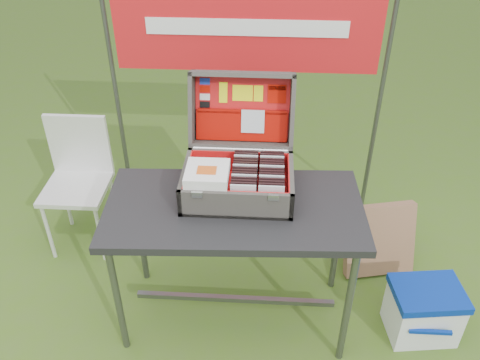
# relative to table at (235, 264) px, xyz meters

# --- Properties ---
(ground) EXTENTS (80.00, 80.00, 0.00)m
(ground) POSITION_rel_table_xyz_m (0.00, -0.05, -0.39)
(ground) COLOR #43691B
(ground) RESTS_ON ground
(table) EXTENTS (1.27, 0.68, 0.78)m
(table) POSITION_rel_table_xyz_m (0.00, 0.00, 0.00)
(table) COLOR #2D2D2F
(table) RESTS_ON ground
(table_top) EXTENTS (1.27, 0.68, 0.04)m
(table_top) POSITION_rel_table_xyz_m (0.00, 0.00, 0.37)
(table_top) COLOR #2D2D2F
(table_top) RESTS_ON ground
(table_leg_fl) EXTENTS (0.04, 0.04, 0.74)m
(table_leg_fl) POSITION_rel_table_xyz_m (-0.56, -0.25, -0.02)
(table_leg_fl) COLOR #59595B
(table_leg_fl) RESTS_ON ground
(table_leg_fr) EXTENTS (0.04, 0.04, 0.74)m
(table_leg_fr) POSITION_rel_table_xyz_m (0.56, -0.25, -0.02)
(table_leg_fr) COLOR #59595B
(table_leg_fr) RESTS_ON ground
(table_leg_bl) EXTENTS (0.04, 0.04, 0.74)m
(table_leg_bl) POSITION_rel_table_xyz_m (-0.56, 0.25, -0.02)
(table_leg_bl) COLOR #59595B
(table_leg_bl) RESTS_ON ground
(table_leg_br) EXTENTS (0.04, 0.04, 0.74)m
(table_leg_br) POSITION_rel_table_xyz_m (0.56, 0.25, -0.02)
(table_leg_br) COLOR #59595B
(table_leg_br) RESTS_ON ground
(table_brace) EXTENTS (1.10, 0.03, 0.03)m
(table_brace) POSITION_rel_table_xyz_m (0.00, 0.00, -0.27)
(table_brace) COLOR #59595B
(table_brace) RESTS_ON ground
(suitcase) EXTENTS (0.54, 0.54, 0.48)m
(suitcase) POSITION_rel_table_xyz_m (0.01, 0.15, 0.63)
(suitcase) COLOR #645F57
(suitcase) RESTS_ON table
(suitcase_base_bottom) EXTENTS (0.54, 0.38, 0.02)m
(suitcase_base_bottom) POSITION_rel_table_xyz_m (0.01, 0.09, 0.40)
(suitcase_base_bottom) COLOR #645F57
(suitcase_base_bottom) RESTS_ON table_top
(suitcase_base_wall_front) EXTENTS (0.54, 0.02, 0.14)m
(suitcase_base_wall_front) POSITION_rel_table_xyz_m (0.01, -0.09, 0.46)
(suitcase_base_wall_front) COLOR #645F57
(suitcase_base_wall_front) RESTS_ON table_top
(suitcase_base_wall_back) EXTENTS (0.54, 0.02, 0.14)m
(suitcase_base_wall_back) POSITION_rel_table_xyz_m (0.01, 0.27, 0.46)
(suitcase_base_wall_back) COLOR #645F57
(suitcase_base_wall_back) RESTS_ON table_top
(suitcase_base_wall_left) EXTENTS (0.02, 0.38, 0.14)m
(suitcase_base_wall_left) POSITION_rel_table_xyz_m (-0.25, 0.09, 0.46)
(suitcase_base_wall_left) COLOR #645F57
(suitcase_base_wall_left) RESTS_ON table_top
(suitcase_base_wall_right) EXTENTS (0.02, 0.38, 0.14)m
(suitcase_base_wall_right) POSITION_rel_table_xyz_m (0.27, 0.09, 0.46)
(suitcase_base_wall_right) COLOR #645F57
(suitcase_base_wall_right) RESTS_ON table_top
(suitcase_liner_floor) EXTENTS (0.49, 0.34, 0.01)m
(suitcase_liner_floor) POSITION_rel_table_xyz_m (0.01, 0.09, 0.41)
(suitcase_liner_floor) COLOR red
(suitcase_liner_floor) RESTS_ON suitcase_base_bottom
(suitcase_latch_left) EXTENTS (0.05, 0.01, 0.03)m
(suitcase_latch_left) POSITION_rel_table_xyz_m (-0.16, -0.10, 0.52)
(suitcase_latch_left) COLOR silver
(suitcase_latch_left) RESTS_ON suitcase_base_wall_front
(suitcase_latch_right) EXTENTS (0.05, 0.01, 0.03)m
(suitcase_latch_right) POSITION_rel_table_xyz_m (0.18, -0.10, 0.52)
(suitcase_latch_right) COLOR silver
(suitcase_latch_right) RESTS_ON suitcase_base_wall_front
(suitcase_hinge) EXTENTS (0.48, 0.02, 0.02)m
(suitcase_hinge) POSITION_rel_table_xyz_m (0.01, 0.28, 0.53)
(suitcase_hinge) COLOR silver
(suitcase_hinge) RESTS_ON suitcase_base_wall_back
(suitcase_lid_back) EXTENTS (0.54, 0.14, 0.37)m
(suitcase_lid_back) POSITION_rel_table_xyz_m (0.01, 0.47, 0.67)
(suitcase_lid_back) COLOR #645F57
(suitcase_lid_back) RESTS_ON suitcase_base_wall_back
(suitcase_lid_rim_far) EXTENTS (0.54, 0.14, 0.06)m
(suitcase_lid_rim_far) POSITION_rel_table_xyz_m (0.01, 0.47, 0.86)
(suitcase_lid_rim_far) COLOR #645F57
(suitcase_lid_rim_far) RESTS_ON suitcase_lid_back
(suitcase_lid_rim_near) EXTENTS (0.54, 0.14, 0.06)m
(suitcase_lid_rim_near) POSITION_rel_table_xyz_m (0.01, 0.35, 0.52)
(suitcase_lid_rim_near) COLOR #645F57
(suitcase_lid_rim_near) RESTS_ON suitcase_lid_back
(suitcase_lid_rim_left) EXTENTS (0.02, 0.26, 0.41)m
(suitcase_lid_rim_left) POSITION_rel_table_xyz_m (-0.25, 0.41, 0.69)
(suitcase_lid_rim_left) COLOR #645F57
(suitcase_lid_rim_left) RESTS_ON suitcase_lid_back
(suitcase_lid_rim_right) EXTENTS (0.02, 0.26, 0.41)m
(suitcase_lid_rim_right) POSITION_rel_table_xyz_m (0.27, 0.41, 0.69)
(suitcase_lid_rim_right) COLOR #645F57
(suitcase_lid_rim_right) RESTS_ON suitcase_lid_back
(suitcase_lid_liner) EXTENTS (0.49, 0.11, 0.32)m
(suitcase_lid_liner) POSITION_rel_table_xyz_m (0.01, 0.46, 0.68)
(suitcase_lid_liner) COLOR red
(suitcase_lid_liner) RESTS_ON suitcase_lid_back
(suitcase_liner_wall_front) EXTENTS (0.49, 0.01, 0.12)m
(suitcase_liner_wall_front) POSITION_rel_table_xyz_m (0.01, -0.08, 0.47)
(suitcase_liner_wall_front) COLOR red
(suitcase_liner_wall_front) RESTS_ON suitcase_base_bottom
(suitcase_liner_wall_back) EXTENTS (0.49, 0.01, 0.12)m
(suitcase_liner_wall_back) POSITION_rel_table_xyz_m (0.01, 0.26, 0.47)
(suitcase_liner_wall_back) COLOR red
(suitcase_liner_wall_back) RESTS_ON suitcase_base_bottom
(suitcase_liner_wall_left) EXTENTS (0.01, 0.34, 0.12)m
(suitcase_liner_wall_left) POSITION_rel_table_xyz_m (-0.23, 0.09, 0.47)
(suitcase_liner_wall_left) COLOR red
(suitcase_liner_wall_left) RESTS_ON suitcase_base_bottom
(suitcase_liner_wall_right) EXTENTS (0.01, 0.34, 0.12)m
(suitcase_liner_wall_right) POSITION_rel_table_xyz_m (0.26, 0.09, 0.47)
(suitcase_liner_wall_right) COLOR red
(suitcase_liner_wall_right) RESTS_ON suitcase_base_bottom
(suitcase_lid_pocket) EXTENTS (0.47, 0.08, 0.16)m
(suitcase_lid_pocket) POSITION_rel_table_xyz_m (0.01, 0.41, 0.60)
(suitcase_lid_pocket) COLOR #A10B03
(suitcase_lid_pocket) RESTS_ON suitcase_lid_liner
(suitcase_pocket_edge) EXTENTS (0.46, 0.03, 0.03)m
(suitcase_pocket_edge) POSITION_rel_table_xyz_m (0.01, 0.43, 0.67)
(suitcase_pocket_edge) COLOR #A10B03
(suitcase_pocket_edge) RESTS_ON suitcase_lid_pocket
(suitcase_pocket_cd) EXTENTS (0.12, 0.05, 0.12)m
(suitcase_pocket_cd) POSITION_rel_table_xyz_m (0.07, 0.40, 0.63)
(suitcase_pocket_cd) COLOR silver
(suitcase_pocket_cd) RESTS_ON suitcase_lid_pocket
(lid_sticker_cc_a) EXTENTS (0.05, 0.01, 0.03)m
(lid_sticker_cc_a) POSITION_rel_table_xyz_m (-0.18, 0.49, 0.81)
(lid_sticker_cc_a) COLOR #1933B2
(lid_sticker_cc_a) RESTS_ON suitcase_lid_liner
(lid_sticker_cc_b) EXTENTS (0.05, 0.01, 0.03)m
(lid_sticker_cc_b) POSITION_rel_table_xyz_m (-0.18, 0.48, 0.77)
(lid_sticker_cc_b) COLOR #BB0C00
(lid_sticker_cc_b) RESTS_ON suitcase_lid_liner
(lid_sticker_cc_c) EXTENTS (0.05, 0.01, 0.03)m
(lid_sticker_cc_c) POSITION_rel_table_xyz_m (-0.18, 0.47, 0.73)
(lid_sticker_cc_c) COLOR white
(lid_sticker_cc_c) RESTS_ON suitcase_lid_liner
(lid_sticker_cc_d) EXTENTS (0.05, 0.01, 0.03)m
(lid_sticker_cc_d) POSITION_rel_table_xyz_m (-0.18, 0.46, 0.69)
(lid_sticker_cc_d) COLOR black
(lid_sticker_cc_d) RESTS_ON suitcase_lid_liner
(lid_card_neon_tall) EXTENTS (0.04, 0.04, 0.10)m
(lid_card_neon_tall) POSITION_rel_table_xyz_m (-0.09, 0.48, 0.76)
(lid_card_neon_tall) COLOR #EDEF10
(lid_card_neon_tall) RESTS_ON suitcase_lid_liner
(lid_card_neon_main) EXTENTS (0.11, 0.03, 0.08)m
(lid_card_neon_main) POSITION_rel_table_xyz_m (0.01, 0.48, 0.76)
(lid_card_neon_main) COLOR #EDEF10
(lid_card_neon_main) RESTS_ON suitcase_lid_liner
(lid_card_neon_small) EXTENTS (0.05, 0.03, 0.08)m
(lid_card_neon_small) POSITION_rel_table_xyz_m (0.09, 0.48, 0.76)
(lid_card_neon_small) COLOR #EDEF10
(lid_card_neon_small) RESTS_ON suitcase_lid_liner
(lid_sticker_band) EXTENTS (0.10, 0.03, 0.09)m
(lid_sticker_band) POSITION_rel_table_xyz_m (0.19, 0.48, 0.76)
(lid_sticker_band) COLOR #BB0C00
(lid_sticker_band) RESTS_ON suitcase_lid_liner
(lid_sticker_band_bar) EXTENTS (0.09, 0.01, 0.02)m
(lid_sticker_band_bar) POSITION_rel_table_xyz_m (0.19, 0.48, 0.78)
(lid_sticker_band_bar) COLOR black
(lid_sticker_band_bar) RESTS_ON suitcase_lid_liner
(cd_left_0) EXTENTS (0.12, 0.01, 0.14)m
(cd_left_0) POSITION_rel_table_xyz_m (0.05, -0.05, 0.48)
(cd_left_0) COLOR silver
(cd_left_0) RESTS_ON suitcase_liner_floor
(cd_left_1) EXTENTS (0.12, 0.01, 0.14)m
(cd_left_1) POSITION_rel_table_xyz_m (0.05, -0.03, 0.48)
(cd_left_1) COLOR black
(cd_left_1) RESTS_ON suitcase_liner_floor
(cd_left_2) EXTENTS (0.12, 0.01, 0.14)m
(cd_left_2) POSITION_rel_table_xyz_m (0.05, -0.01, 0.48)
(cd_left_2) COLOR black
(cd_left_2) RESTS_ON suitcase_liner_floor
(cd_left_3) EXTENTS (0.12, 0.01, 0.14)m
(cd_left_3) POSITION_rel_table_xyz_m (0.05, 0.01, 0.48)
(cd_left_3) COLOR black
(cd_left_3) RESTS_ON suitcase_liner_floor
(cd_left_4) EXTENTS (0.12, 0.01, 0.14)m
(cd_left_4) POSITION_rel_table_xyz_m (0.05, 0.03, 0.48)
(cd_left_4) COLOR silver
(cd_left_4) RESTS_ON suitcase_liner_floor
(cd_left_5) EXTENTS (0.12, 0.01, 0.14)m
(cd_left_5) POSITION_rel_table_xyz_m (0.05, 0.05, 0.48)
(cd_left_5) COLOR black
(cd_left_5) RESTS_ON suitcase_liner_floor
(cd_left_6) EXTENTS (0.12, 0.01, 0.14)m
(cd_left_6) POSITION_rel_table_xyz_m (0.05, 0.07, 0.48)
(cd_left_6) COLOR black
(cd_left_6) RESTS_ON suitcase_liner_floor
(cd_left_7) EXTENTS (0.12, 0.01, 0.14)m
(cd_left_7) POSITION_rel_table_xyz_m (0.05, 0.09, 0.48)
(cd_left_7) COLOR black
(cd_left_7) RESTS_ON suitcase_liner_floor
(cd_left_8) EXTENTS (0.12, 0.01, 0.14)m
(cd_left_8) POSITION_rel_table_xyz_m (0.05, 0.11, 0.48)
(cd_left_8) COLOR silver
(cd_left_8) RESTS_ON suitcase_liner_floor
(cd_left_9) EXTENTS (0.12, 0.01, 0.14)m
(cd_left_9) POSITION_rel_table_xyz_m (0.05, 0.14, 0.48)
(cd_left_9) COLOR black
(cd_left_9) RESTS_ON suitcase_liner_floor
(cd_left_10) EXTENTS (0.12, 0.01, 0.14)m
(cd_left_10) POSITION_rel_table_xyz_m (0.05, 0.16, 0.48)
(cd_left_10) COLOR black
(cd_left_10) RESTS_ON suitcase_liner_floor
(cd_left_11) EXTENTS (0.12, 0.01, 0.14)m
(cd_left_11) POSITION_rel_table_xyz_m (0.05, 0.18, 0.48)
(cd_left_11) COLOR black
(cd_left_11) RESTS_ON suitcase_liner_floor
(cd_left_12) EXTENTS (0.12, 0.01, 0.14)m
(cd_left_12) POSITION_rel_table_xyz_m (0.05, 0.20, 0.48)
(cd_left_12) COLOR silver
(cd_left_12) RESTS_ON suitcase_liner_floor
(cd_left_13) EXTENTS (0.12, 0.01, 0.14)m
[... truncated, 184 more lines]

